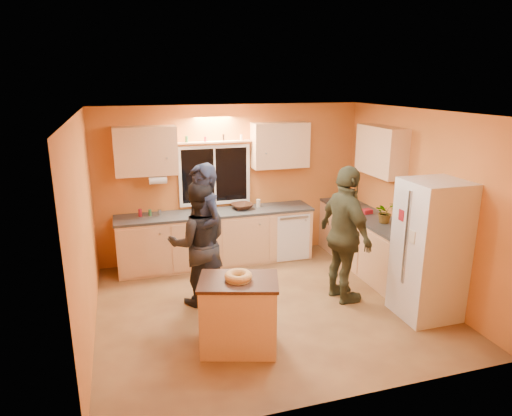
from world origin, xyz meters
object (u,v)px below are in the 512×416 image
object	(u,v)px
person_left	(203,236)
person_right	(345,235)
island	(239,314)
person_center	(199,244)
refrigerator	(430,250)

from	to	relation	value
person_left	person_right	world-z (taller)	person_left
person_left	person_right	size ratio (longest dim) A/B	1.02
island	person_right	world-z (taller)	person_right
person_center	person_right	distance (m)	1.98
refrigerator	person_left	world-z (taller)	person_left
person_left	person_right	xyz separation A→B (m)	(1.86, -0.47, -0.02)
island	person_left	distance (m)	1.34
person_left	refrigerator	bearing A→B (deg)	44.39
island	person_right	distance (m)	1.92
island	person_center	size ratio (longest dim) A/B	0.59
island	person_left	bearing A→B (deg)	114.70
refrigerator	person_right	distance (m)	1.09
refrigerator	person_center	xyz separation A→B (m)	(-2.75, 1.20, -0.04)
person_right	person_center	bearing A→B (deg)	70.01
refrigerator	person_center	distance (m)	3.00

